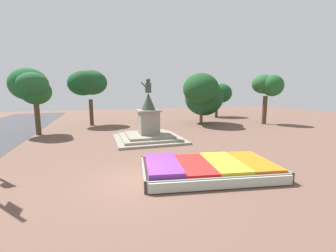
# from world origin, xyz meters

# --- Properties ---
(ground_plane) EXTENTS (84.36, 84.36, 0.00)m
(ground_plane) POSITION_xyz_m (0.00, 0.00, 0.00)
(ground_plane) COLOR brown
(flower_planter) EXTENTS (6.85, 4.60, 0.68)m
(flower_planter) POSITION_xyz_m (3.17, -0.22, 0.29)
(flower_planter) COLOR #38281C
(flower_planter) RESTS_ON ground_plane
(statue_monument) EXTENTS (5.38, 5.38, 4.97)m
(statue_monument) POSITION_xyz_m (2.16, 8.20, 0.91)
(statue_monument) COLOR gray
(statue_monument) RESTS_ON ground_plane
(park_tree_far_left) EXTENTS (4.52, 3.69, 5.19)m
(park_tree_far_left) POSITION_xyz_m (16.26, 21.99, 3.47)
(park_tree_far_left) COLOR brown
(park_tree_far_left) RESTS_ON ground_plane
(park_tree_behind_statue) EXTENTS (4.36, 4.29, 6.40)m
(park_tree_behind_statue) POSITION_xyz_m (-2.78, 18.20, 4.92)
(park_tree_behind_statue) COLOR #4C3823
(park_tree_behind_statue) RESTS_ON ground_plane
(park_tree_far_right) EXTENTS (5.54, 6.16, 6.04)m
(park_tree_far_right) POSITION_xyz_m (10.42, 15.29, 3.60)
(park_tree_far_right) COLOR brown
(park_tree_far_right) RESTS_ON ground_plane
(park_tree_street_side) EXTENTS (3.44, 3.66, 6.02)m
(park_tree_street_side) POSITION_xyz_m (-7.27, 13.56, 4.36)
(park_tree_street_side) COLOR #4C3823
(park_tree_street_side) RESTS_ON ground_plane
(park_tree_mid_canopy) EXTENTS (3.26, 3.43, 5.99)m
(park_tree_mid_canopy) POSITION_xyz_m (17.92, 13.05, 4.66)
(park_tree_mid_canopy) COLOR #4C3823
(park_tree_mid_canopy) RESTS_ON ground_plane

